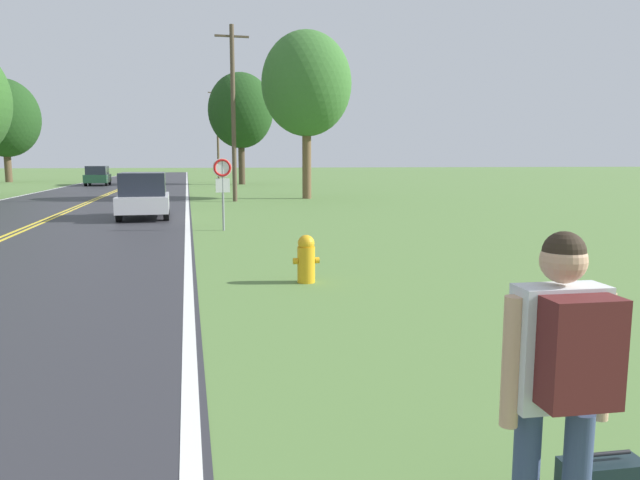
{
  "coord_description": "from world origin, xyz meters",
  "views": [
    {
      "loc": [
        5.17,
        1.57,
        2.18
      ],
      "look_at": [
        7.2,
        10.31,
        0.93
      ],
      "focal_mm": 32.0,
      "sensor_mm": 36.0,
      "label": 1
    }
  ],
  "objects_px": {
    "hitchhiker_person": "(562,367)",
    "traffic_sign": "(223,176)",
    "tree_right_cluster": "(4,118)",
    "fire_hydrant": "(306,258)",
    "car_silver_suv_approaching": "(144,194)",
    "car_dark_green_van_mid_near": "(98,175)",
    "tree_left_verge": "(306,84)",
    "tree_mid_treeline": "(241,111)"
  },
  "relations": [
    {
      "from": "tree_left_verge",
      "to": "fire_hydrant",
      "type": "bearing_deg",
      "value": -101.79
    },
    {
      "from": "tree_right_cluster",
      "to": "fire_hydrant",
      "type": "bearing_deg",
      "value": -70.11
    },
    {
      "from": "traffic_sign",
      "to": "car_silver_suv_approaching",
      "type": "height_order",
      "value": "traffic_sign"
    },
    {
      "from": "traffic_sign",
      "to": "fire_hydrant",
      "type": "bearing_deg",
      "value": -83.31
    },
    {
      "from": "traffic_sign",
      "to": "tree_right_cluster",
      "type": "relative_size",
      "value": 0.21
    },
    {
      "from": "car_silver_suv_approaching",
      "to": "hitchhiker_person",
      "type": "bearing_deg",
      "value": 8.5
    },
    {
      "from": "fire_hydrant",
      "to": "tree_mid_treeline",
      "type": "xyz_separation_m",
      "value": [
        3.04,
        44.87,
        6.43
      ]
    },
    {
      "from": "tree_left_verge",
      "to": "tree_right_cluster",
      "type": "height_order",
      "value": "tree_right_cluster"
    },
    {
      "from": "tree_left_verge",
      "to": "tree_right_cluster",
      "type": "relative_size",
      "value": 0.89
    },
    {
      "from": "car_silver_suv_approaching",
      "to": "car_dark_green_van_mid_near",
      "type": "distance_m",
      "value": 32.64
    },
    {
      "from": "tree_right_cluster",
      "to": "tree_left_verge",
      "type": "bearing_deg",
      "value": -52.92
    },
    {
      "from": "hitchhiker_person",
      "to": "traffic_sign",
      "type": "distance_m",
      "value": 15.71
    },
    {
      "from": "tree_mid_treeline",
      "to": "car_silver_suv_approaching",
      "type": "relative_size",
      "value": 2.57
    },
    {
      "from": "tree_mid_treeline",
      "to": "tree_right_cluster",
      "type": "relative_size",
      "value": 0.97
    },
    {
      "from": "traffic_sign",
      "to": "tree_right_cluster",
      "type": "distance_m",
      "value": 52.08
    },
    {
      "from": "tree_left_verge",
      "to": "car_silver_suv_approaching",
      "type": "height_order",
      "value": "tree_left_verge"
    },
    {
      "from": "tree_mid_treeline",
      "to": "fire_hydrant",
      "type": "bearing_deg",
      "value": -93.88
    },
    {
      "from": "car_silver_suv_approaching",
      "to": "car_dark_green_van_mid_near",
      "type": "relative_size",
      "value": 0.94
    },
    {
      "from": "fire_hydrant",
      "to": "car_silver_suv_approaching",
      "type": "xyz_separation_m",
      "value": [
        -3.7,
        12.96,
        0.47
      ]
    },
    {
      "from": "hitchhiker_person",
      "to": "fire_hydrant",
      "type": "bearing_deg",
      "value": 2.3
    },
    {
      "from": "hitchhiker_person",
      "to": "traffic_sign",
      "type": "xyz_separation_m",
      "value": [
        -0.79,
        15.68,
        0.59
      ]
    },
    {
      "from": "fire_hydrant",
      "to": "car_silver_suv_approaching",
      "type": "distance_m",
      "value": 13.49
    },
    {
      "from": "traffic_sign",
      "to": "car_silver_suv_approaching",
      "type": "xyz_separation_m",
      "value": [
        -2.73,
        4.72,
        -0.79
      ]
    },
    {
      "from": "car_silver_suv_approaching",
      "to": "tree_left_verge",
      "type": "bearing_deg",
      "value": 138.47
    },
    {
      "from": "traffic_sign",
      "to": "car_silver_suv_approaching",
      "type": "relative_size",
      "value": 0.56
    },
    {
      "from": "hitchhiker_person",
      "to": "tree_mid_treeline",
      "type": "xyz_separation_m",
      "value": [
        3.22,
        52.31,
        5.76
      ]
    },
    {
      "from": "hitchhiker_person",
      "to": "car_silver_suv_approaching",
      "type": "distance_m",
      "value": 20.71
    },
    {
      "from": "car_silver_suv_approaching",
      "to": "tree_right_cluster",
      "type": "bearing_deg",
      "value": -160.23
    },
    {
      "from": "fire_hydrant",
      "to": "hitchhiker_person",
      "type": "bearing_deg",
      "value": -91.39
    },
    {
      "from": "tree_mid_treeline",
      "to": "car_dark_green_van_mid_near",
      "type": "height_order",
      "value": "tree_mid_treeline"
    },
    {
      "from": "tree_mid_treeline",
      "to": "car_dark_green_van_mid_near",
      "type": "relative_size",
      "value": 2.42
    },
    {
      "from": "tree_mid_treeline",
      "to": "car_dark_green_van_mid_near",
      "type": "bearing_deg",
      "value": 179.43
    },
    {
      "from": "tree_right_cluster",
      "to": "car_silver_suv_approaching",
      "type": "distance_m",
      "value": 46.8
    },
    {
      "from": "traffic_sign",
      "to": "car_dark_green_van_mid_near",
      "type": "distance_m",
      "value": 37.84
    },
    {
      "from": "traffic_sign",
      "to": "car_dark_green_van_mid_near",
      "type": "xyz_separation_m",
      "value": [
        -8.96,
        36.76,
        -0.79
      ]
    },
    {
      "from": "tree_right_cluster",
      "to": "car_dark_green_van_mid_near",
      "type": "bearing_deg",
      "value": -47.26
    },
    {
      "from": "tree_left_verge",
      "to": "tree_right_cluster",
      "type": "distance_m",
      "value": 41.75
    },
    {
      "from": "car_silver_suv_approaching",
      "to": "car_dark_green_van_mid_near",
      "type": "bearing_deg",
      "value": -170.28
    },
    {
      "from": "tree_left_verge",
      "to": "hitchhiker_person",
      "type": "bearing_deg",
      "value": -99.29
    },
    {
      "from": "tree_mid_treeline",
      "to": "car_silver_suv_approaching",
      "type": "xyz_separation_m",
      "value": [
        -6.74,
        -31.91,
        -5.96
      ]
    },
    {
      "from": "car_dark_green_van_mid_near",
      "to": "hitchhiker_person",
      "type": "bearing_deg",
      "value": -170.79
    },
    {
      "from": "hitchhiker_person",
      "to": "traffic_sign",
      "type": "height_order",
      "value": "traffic_sign"
    }
  ]
}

